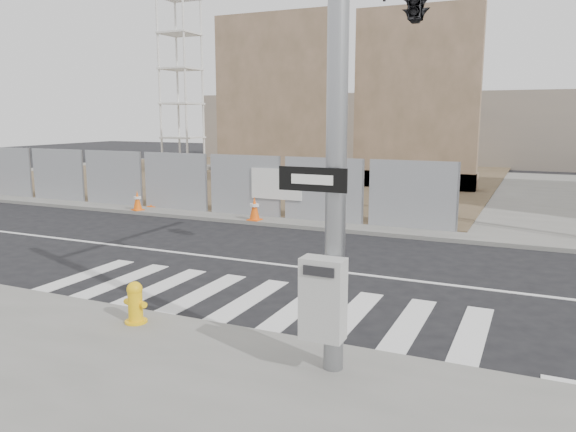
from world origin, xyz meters
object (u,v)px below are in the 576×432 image
at_px(traffic_cone_d, 255,209).
at_px(fire_hydrant, 135,302).
at_px(traffic_cone_c, 153,198).
at_px(crane_tower, 179,17).
at_px(signal_pole, 395,28).
at_px(traffic_cone_b, 137,201).

bearing_deg(traffic_cone_d, fire_hydrant, -74.27).
bearing_deg(traffic_cone_c, fire_hydrant, -53.53).
bearing_deg(crane_tower, fire_hydrant, -56.90).
relative_size(signal_pole, traffic_cone_d, 9.30).
bearing_deg(fire_hydrant, traffic_cone_d, 124.71).
bearing_deg(traffic_cone_b, signal_pole, -30.66).
height_order(crane_tower, traffic_cone_b, crane_tower).
distance_m(traffic_cone_b, traffic_cone_d, 4.65).
height_order(signal_pole, traffic_cone_c, signal_pole).
distance_m(traffic_cone_b, traffic_cone_c, 0.90).
height_order(fire_hydrant, traffic_cone_b, traffic_cone_b).
distance_m(crane_tower, traffic_cone_c, 16.20).
height_order(crane_tower, traffic_cone_d, crane_tower).
bearing_deg(crane_tower, signal_pole, -47.43).
height_order(traffic_cone_b, traffic_cone_c, traffic_cone_b).
height_order(crane_tower, fire_hydrant, crane_tower).
relative_size(signal_pole, traffic_cone_c, 10.51).
bearing_deg(crane_tower, traffic_cone_c, -59.84).
height_order(fire_hydrant, traffic_cone_c, fire_hydrant).
distance_m(crane_tower, fire_hydrant, 27.11).
bearing_deg(traffic_cone_b, traffic_cone_c, 91.22).
xyz_separation_m(fire_hydrant, traffic_cone_c, (-7.14, 9.67, -0.01)).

